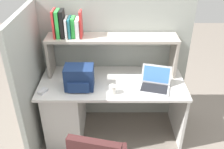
% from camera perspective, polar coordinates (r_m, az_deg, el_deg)
% --- Properties ---
extents(ground_plane, '(8.00, 8.00, 0.00)m').
position_cam_1_polar(ground_plane, '(3.26, -0.00, -12.48)').
color(ground_plane, slate).
extents(desk, '(1.60, 0.70, 0.73)m').
position_cam_1_polar(desk, '(3.02, -7.46, -6.79)').
color(desk, silver).
rests_on(desk, ground_plane).
extents(cubicle_partition_rear, '(1.84, 0.05, 1.55)m').
position_cam_1_polar(cubicle_partition_rear, '(3.11, -0.00, 2.87)').
color(cubicle_partition_rear, '#939991').
rests_on(cubicle_partition_rear, ground_plane).
extents(cubicle_partition_left, '(0.05, 1.06, 1.55)m').
position_cam_1_polar(cubicle_partition_left, '(2.87, -17.23, -1.29)').
color(cubicle_partition_left, '#939991').
rests_on(cubicle_partition_left, ground_plane).
extents(overhead_hutch, '(1.44, 0.28, 0.45)m').
position_cam_1_polar(overhead_hutch, '(2.82, -0.00, 6.67)').
color(overhead_hutch, gray).
rests_on(overhead_hutch, desk).
extents(reference_books_on_shelf, '(0.30, 0.19, 0.29)m').
position_cam_1_polar(reference_books_on_shelf, '(2.78, -10.11, 10.84)').
color(reference_books_on_shelf, red).
rests_on(reference_books_on_shelf, overhead_hutch).
extents(laptop, '(0.37, 0.33, 0.22)m').
position_cam_1_polar(laptop, '(2.72, 9.65, -1.95)').
color(laptop, '#B7BABF').
rests_on(laptop, desk).
extents(backpack, '(0.30, 0.22, 0.25)m').
position_cam_1_polar(backpack, '(2.66, -7.40, -0.77)').
color(backpack, navy).
rests_on(backpack, desk).
extents(computer_mouse, '(0.10, 0.12, 0.03)m').
position_cam_1_polar(computer_mouse, '(2.72, -15.34, -3.64)').
color(computer_mouse, silver).
rests_on(computer_mouse, desk).
extents(paper_cup, '(0.08, 0.08, 0.09)m').
position_cam_1_polar(paper_cup, '(2.60, 0.15, -3.37)').
color(paper_cup, white).
rests_on(paper_cup, desk).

